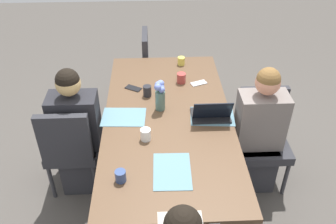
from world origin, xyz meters
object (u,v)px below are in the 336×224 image
at_px(coffee_mug_centre_left, 181,61).
at_px(coffee_mug_centre_right, 147,91).
at_px(chair_near_left_mid, 262,133).
at_px(flower_vase, 160,94).
at_px(chair_head_right_right_near, 156,65).
at_px(coffee_mug_far_left, 181,78).
at_px(laptop_near_left_mid, 211,114).
at_px(person_near_left_mid, 258,136).
at_px(phone_silver, 199,83).
at_px(person_far_left_near, 78,137).
at_px(coffee_mug_near_right, 146,135).
at_px(dining_table, 168,123).
at_px(coffee_mug_near_left, 121,176).
at_px(chair_far_left_near, 70,146).
at_px(phone_black, 133,88).

xyz_separation_m(coffee_mug_centre_left, coffee_mug_centre_right, (-0.57, 0.35, 0.01)).
bearing_deg(chair_near_left_mid, flower_vase, 85.53).
height_order(chair_head_right_right_near, coffee_mug_far_left, chair_head_right_right_near).
height_order(flower_vase, coffee_mug_centre_left, flower_vase).
relative_size(laptop_near_left_mid, coffee_mug_centre_right, 3.23).
bearing_deg(person_near_left_mid, chair_head_right_right_near, 32.39).
height_order(flower_vase, phone_silver, flower_vase).
xyz_separation_m(person_near_left_mid, flower_vase, (0.15, 0.84, 0.36)).
bearing_deg(coffee_mug_centre_left, chair_head_right_right_near, 30.69).
distance_m(person_far_left_near, coffee_mug_near_right, 0.72).
height_order(chair_near_left_mid, coffee_mug_centre_left, chair_near_left_mid).
height_order(person_near_left_mid, laptop_near_left_mid, person_near_left_mid).
bearing_deg(laptop_near_left_mid, chair_head_right_right_near, 17.66).
bearing_deg(laptop_near_left_mid, dining_table, 84.52).
bearing_deg(phone_silver, coffee_mug_near_left, 40.29).
bearing_deg(coffee_mug_near_right, chair_far_left_near, 70.48).
height_order(person_far_left_near, coffee_mug_centre_left, person_far_left_near).
bearing_deg(person_far_left_near, laptop_near_left_mid, -93.11).
distance_m(coffee_mug_centre_right, phone_black, 0.19).
height_order(chair_far_left_near, phone_silver, chair_far_left_near).
bearing_deg(phone_silver, chair_near_left_mid, 117.32).
height_order(chair_near_left_mid, flower_vase, flower_vase).
xyz_separation_m(flower_vase, coffee_mug_near_left, (-0.82, 0.29, -0.11)).
xyz_separation_m(chair_far_left_near, chair_head_right_right_near, (1.38, -0.76, 0.00)).
distance_m(coffee_mug_centre_right, phone_silver, 0.52).
bearing_deg(coffee_mug_near_left, coffee_mug_far_left, -21.85).
xyz_separation_m(chair_head_right_right_near, coffee_mug_near_right, (-1.61, 0.10, 0.29)).
height_order(coffee_mug_far_left, phone_silver, coffee_mug_far_left).
xyz_separation_m(dining_table, coffee_mug_centre_left, (0.90, -0.18, 0.11)).
xyz_separation_m(dining_table, phone_silver, (0.51, -0.31, 0.07)).
xyz_separation_m(coffee_mug_centre_left, phone_silver, (-0.38, -0.14, -0.04)).
xyz_separation_m(coffee_mug_near_right, phone_silver, (0.79, -0.50, -0.04)).
height_order(person_near_left_mid, phone_silver, person_near_left_mid).
bearing_deg(chair_head_right_right_near, person_near_left_mid, -147.61).
bearing_deg(dining_table, coffee_mug_near_right, 146.74).
distance_m(chair_near_left_mid, phone_black, 1.24).
distance_m(coffee_mug_near_left, coffee_mug_near_right, 0.45).
distance_m(chair_far_left_near, person_near_left_mid, 1.62).
distance_m(flower_vase, phone_silver, 0.56).
height_order(dining_table, coffee_mug_near_left, coffee_mug_near_left).
relative_size(flower_vase, phone_black, 1.79).
relative_size(chair_near_left_mid, coffee_mug_centre_left, 11.01).
bearing_deg(laptop_near_left_mid, flower_vase, 69.84).
relative_size(chair_far_left_near, phone_silver, 6.00).
relative_size(person_near_left_mid, coffee_mug_near_left, 14.31).
height_order(chair_near_left_mid, coffee_mug_centre_right, chair_near_left_mid).
distance_m(person_far_left_near, person_near_left_mid, 1.56).
distance_m(person_near_left_mid, coffee_mug_centre_left, 1.13).
bearing_deg(phone_black, chair_head_right_right_near, -73.45).
xyz_separation_m(laptop_near_left_mid, coffee_mug_far_left, (0.58, 0.20, 0.00)).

